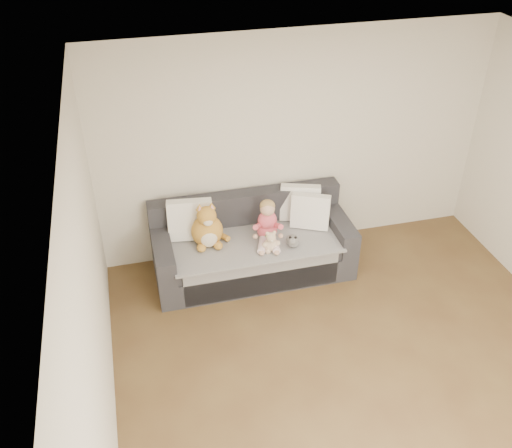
{
  "coord_description": "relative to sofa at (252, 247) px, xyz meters",
  "views": [
    {
      "loc": [
        -1.85,
        -2.99,
        4.13
      ],
      "look_at": [
        -0.62,
        1.87,
        0.75
      ],
      "focal_mm": 40.0,
      "sensor_mm": 36.0,
      "label": 1
    }
  ],
  "objects": [
    {
      "name": "room_shell",
      "position": [
        0.62,
        -1.64,
        0.99
      ],
      "size": [
        5.0,
        5.0,
        5.0
      ],
      "color": "brown",
      "rests_on": "ground"
    },
    {
      "name": "sofa",
      "position": [
        0.0,
        0.0,
        0.0
      ],
      "size": [
        2.2,
        0.94,
        0.85
      ],
      "color": "#2A292F",
      "rests_on": "ground"
    },
    {
      "name": "cushion_left",
      "position": [
        -0.66,
        0.15,
        0.39
      ],
      "size": [
        0.51,
        0.28,
        0.46
      ],
      "rotation": [
        0.0,
        0.0,
        -0.13
      ],
      "color": "white",
      "rests_on": "sofa"
    },
    {
      "name": "cushion_right_back",
      "position": [
        0.62,
        0.21,
        0.37
      ],
      "size": [
        0.49,
        0.34,
        0.43
      ],
      "rotation": [
        0.0,
        0.0,
        -0.32
      ],
      "color": "white",
      "rests_on": "sofa"
    },
    {
      "name": "cushion_right_front",
      "position": [
        0.68,
        0.02,
        0.36
      ],
      "size": [
        0.47,
        0.36,
        0.41
      ],
      "rotation": [
        0.0,
        0.0,
        -0.44
      ],
      "color": "white",
      "rests_on": "sofa"
    },
    {
      "name": "toddler",
      "position": [
        0.15,
        -0.1,
        0.36
      ],
      "size": [
        0.33,
        0.48,
        0.47
      ],
      "rotation": [
        0.0,
        0.0,
        -0.21
      ],
      "color": "#E35070",
      "rests_on": "sofa"
    },
    {
      "name": "plush_cat",
      "position": [
        -0.5,
        -0.03,
        0.36
      ],
      "size": [
        0.42,
        0.36,
        0.53
      ],
      "rotation": [
        0.0,
        0.0,
        -0.01
      ],
      "color": "#A26E24",
      "rests_on": "sofa"
    },
    {
      "name": "teddy_bear",
      "position": [
        0.13,
        -0.33,
        0.26
      ],
      "size": [
        0.2,
        0.14,
        0.25
      ],
      "rotation": [
        0.0,
        0.0,
        -0.01
      ],
      "color": "#CFAF8F",
      "rests_on": "sofa"
    },
    {
      "name": "plush_cow",
      "position": [
        0.38,
        -0.31,
        0.23
      ],
      "size": [
        0.14,
        0.21,
        0.17
      ],
      "rotation": [
        0.0,
        0.0,
        -0.31
      ],
      "color": "white",
      "rests_on": "sofa"
    },
    {
      "name": "sippy_cup",
      "position": [
        0.17,
        -0.16,
        0.23
      ],
      "size": [
        0.11,
        0.08,
        0.12
      ],
      "rotation": [
        0.0,
        0.0,
        -0.16
      ],
      "color": "#593490",
      "rests_on": "sofa"
    }
  ]
}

